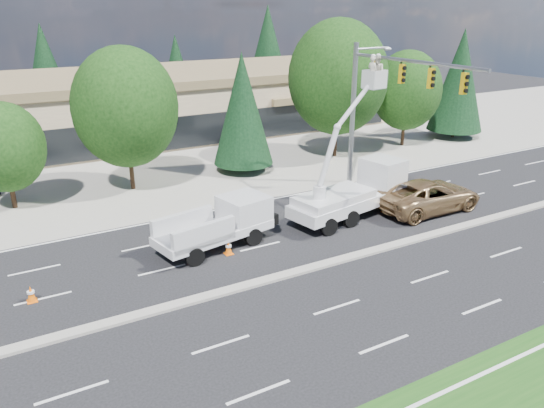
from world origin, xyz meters
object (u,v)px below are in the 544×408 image
minivan (429,196)px  bucket_truck (357,184)px  utility_pickup (221,228)px  signal_mast (376,96)px

minivan → bucket_truck: bearing=70.2°
utility_pickup → minivan: (12.34, -1.48, -0.03)m
signal_mast → bucket_truck: size_ratio=1.16×
bucket_truck → minivan: 4.43m
bucket_truck → minivan: bearing=-31.0°
signal_mast → bucket_truck: 6.04m
signal_mast → minivan: size_ratio=1.57×
bucket_truck → minivan: bucket_truck is taller
signal_mast → minivan: signal_mast is taller
signal_mast → utility_pickup: size_ratio=1.65×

